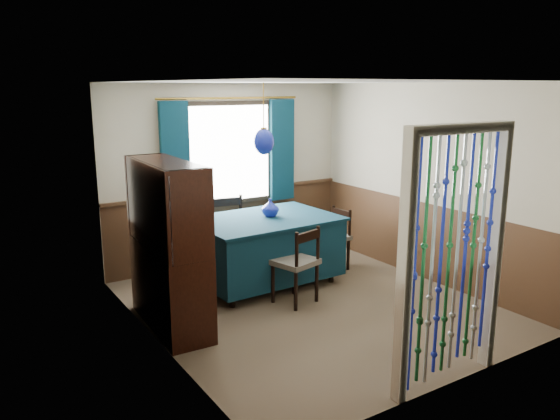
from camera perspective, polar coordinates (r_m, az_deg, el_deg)
floor at (r=6.36m, az=3.28°, el=-9.92°), size 4.00×4.00×0.00m
ceiling at (r=5.87m, az=3.59°, el=13.23°), size 4.00×4.00×0.00m
wall_back at (r=7.67m, az=-5.39°, el=3.72°), size 3.60×0.00×3.60m
wall_front at (r=4.57m, az=18.32°, el=-3.13°), size 3.60×0.00×3.60m
wall_left at (r=5.16m, az=-12.97°, el=-1.01°), size 0.00×4.00×4.00m
wall_right at (r=7.18m, az=15.15°, el=2.70°), size 0.00×4.00×4.00m
wainscot_back at (r=7.81m, az=-5.23°, el=-1.74°), size 3.60×0.00×3.60m
wainscot_front at (r=4.83m, az=17.55°, el=-11.68°), size 3.60×0.00×3.60m
wainscot_left at (r=5.39m, az=-12.41°, el=-8.75°), size 0.00×4.00×4.00m
wainscot_right at (r=7.33m, az=14.73°, el=-3.08°), size 0.00×4.00×4.00m
window at (r=7.59m, az=-5.27°, el=5.91°), size 1.32×0.12×1.42m
doorway at (r=4.67m, az=17.58°, el=-5.34°), size 1.16×0.12×2.18m
dining_table at (r=6.88m, az=-1.64°, el=-3.80°), size 1.81×1.27×0.86m
chair_near at (r=6.27m, az=1.79°, el=-5.54°), size 0.54×0.53×0.91m
chair_far at (r=7.52m, az=-5.16°, el=-2.17°), size 0.56×0.54×0.98m
chair_left at (r=6.42m, az=-10.01°, el=-5.12°), size 0.54×0.56×0.95m
chair_right at (r=7.48m, az=5.59°, el=-2.81°), size 0.42×0.43×0.84m
sideboard at (r=5.76m, az=-11.54°, el=-6.23°), size 0.51×1.34×1.74m
pendant_lamp at (r=6.63m, az=-1.71°, el=7.17°), size 0.25×0.25×0.85m
vase_table at (r=6.84m, az=-1.03°, el=0.17°), size 0.25×0.25×0.21m
bowl_shelf at (r=5.40m, az=-10.36°, el=-0.66°), size 0.28×0.28×0.06m
vase_sideboard at (r=6.00m, az=-12.44°, el=-1.79°), size 0.23×0.23×0.21m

